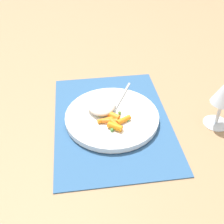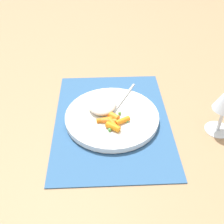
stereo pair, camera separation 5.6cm
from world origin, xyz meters
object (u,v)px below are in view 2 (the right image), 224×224
(plate, at_px, (112,117))
(carrot_portion, at_px, (112,121))
(fork, at_px, (118,106))
(rice_mound, at_px, (102,104))

(plate, xyz_separation_m, carrot_portion, (0.04, -0.00, 0.02))
(plate, relative_size, fork, 1.44)
(rice_mound, bearing_deg, plate, 40.40)
(fork, bearing_deg, carrot_portion, -15.75)
(rice_mound, bearing_deg, fork, 93.68)
(plate, bearing_deg, carrot_portion, -1.96)
(fork, bearing_deg, plate, -28.33)
(carrot_portion, relative_size, fork, 0.51)
(rice_mound, height_order, fork, rice_mound)
(rice_mound, xyz_separation_m, fork, (-0.00, 0.05, -0.01))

